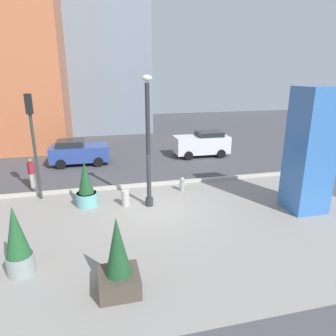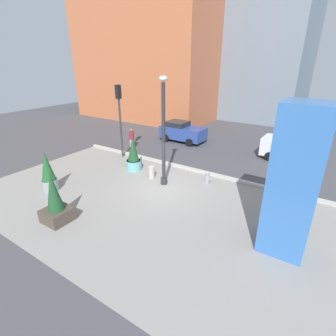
{
  "view_description": "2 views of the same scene",
  "coord_description": "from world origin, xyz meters",
  "px_view_note": "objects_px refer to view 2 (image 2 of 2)",
  "views": [
    {
      "loc": [
        -2.51,
        -12.45,
        5.93
      ],
      "look_at": [
        0.24,
        -1.09,
        2.3
      ],
      "focal_mm": 32.47,
      "sensor_mm": 36.0,
      "label": 1
    },
    {
      "loc": [
        7.2,
        -10.47,
        6.6
      ],
      "look_at": [
        1.06,
        -1.1,
        1.87
      ],
      "focal_mm": 27.46,
      "sensor_mm": 36.0,
      "label": 2
    }
  ],
  "objects_px": {
    "car_curb_west": "(182,132)",
    "pedestrian_by_curb": "(132,138)",
    "art_pillar_blue": "(294,183)",
    "fire_hydrant": "(207,177)",
    "potted_plant_near_left": "(133,156)",
    "traffic_light_corner": "(120,111)",
    "concrete_bollard": "(152,172)",
    "lamp_post": "(164,136)",
    "potted_plant_curbside": "(55,203)",
    "car_far_lane": "(293,148)",
    "potted_plant_near_right": "(48,173)"
  },
  "relations": [
    {
      "from": "art_pillar_blue",
      "to": "traffic_light_corner",
      "type": "bearing_deg",
      "value": 160.93
    },
    {
      "from": "lamp_post",
      "to": "car_curb_west",
      "type": "height_order",
      "value": "lamp_post"
    },
    {
      "from": "fire_hydrant",
      "to": "potted_plant_curbside",
      "type": "bearing_deg",
      "value": -118.9
    },
    {
      "from": "potted_plant_curbside",
      "to": "car_far_lane",
      "type": "bearing_deg",
      "value": 61.72
    },
    {
      "from": "car_far_lane",
      "to": "car_curb_west",
      "type": "xyz_separation_m",
      "value": [
        -8.88,
        -0.13,
        -0.09
      ]
    },
    {
      "from": "potted_plant_curbside",
      "to": "fire_hydrant",
      "type": "xyz_separation_m",
      "value": [
        3.9,
        7.06,
        -0.54
      ]
    },
    {
      "from": "lamp_post",
      "to": "concrete_bollard",
      "type": "xyz_separation_m",
      "value": [
        -1.08,
        0.27,
        -2.5
      ]
    },
    {
      "from": "fire_hydrant",
      "to": "car_curb_west",
      "type": "height_order",
      "value": "car_curb_west"
    },
    {
      "from": "art_pillar_blue",
      "to": "traffic_light_corner",
      "type": "relative_size",
      "value": 1.07
    },
    {
      "from": "potted_plant_near_left",
      "to": "concrete_bollard",
      "type": "relative_size",
      "value": 2.87
    },
    {
      "from": "fire_hydrant",
      "to": "concrete_bollard",
      "type": "distance_m",
      "value": 3.33
    },
    {
      "from": "potted_plant_curbside",
      "to": "potted_plant_near_right",
      "type": "bearing_deg",
      "value": 151.3
    },
    {
      "from": "art_pillar_blue",
      "to": "concrete_bollard",
      "type": "height_order",
      "value": "art_pillar_blue"
    },
    {
      "from": "lamp_post",
      "to": "car_curb_west",
      "type": "relative_size",
      "value": 1.51
    },
    {
      "from": "lamp_post",
      "to": "potted_plant_curbside",
      "type": "distance_m",
      "value": 6.22
    },
    {
      "from": "lamp_post",
      "to": "pedestrian_by_curb",
      "type": "bearing_deg",
      "value": 145.66
    },
    {
      "from": "traffic_light_corner",
      "to": "car_curb_west",
      "type": "distance_m",
      "value": 6.55
    },
    {
      "from": "concrete_bollard",
      "to": "car_curb_west",
      "type": "distance_m",
      "value": 7.99
    },
    {
      "from": "concrete_bollard",
      "to": "traffic_light_corner",
      "type": "xyz_separation_m",
      "value": [
        -4.0,
        1.82,
        3.01
      ]
    },
    {
      "from": "fire_hydrant",
      "to": "traffic_light_corner",
      "type": "bearing_deg",
      "value": 174.92
    },
    {
      "from": "potted_plant_near_left",
      "to": "fire_hydrant",
      "type": "distance_m",
      "value": 4.95
    },
    {
      "from": "car_far_lane",
      "to": "car_curb_west",
      "type": "height_order",
      "value": "car_far_lane"
    },
    {
      "from": "potted_plant_near_left",
      "to": "traffic_light_corner",
      "type": "height_order",
      "value": "traffic_light_corner"
    },
    {
      "from": "pedestrian_by_curb",
      "to": "fire_hydrant",
      "type": "bearing_deg",
      "value": -17.54
    },
    {
      "from": "potted_plant_near_left",
      "to": "traffic_light_corner",
      "type": "distance_m",
      "value": 3.62
    },
    {
      "from": "traffic_light_corner",
      "to": "pedestrian_by_curb",
      "type": "distance_m",
      "value": 3.15
    },
    {
      "from": "art_pillar_blue",
      "to": "car_far_lane",
      "type": "relative_size",
      "value": 1.35
    },
    {
      "from": "car_curb_west",
      "to": "traffic_light_corner",
      "type": "bearing_deg",
      "value": -105.95
    },
    {
      "from": "car_curb_west",
      "to": "pedestrian_by_curb",
      "type": "xyz_separation_m",
      "value": [
        -2.31,
        -3.99,
        0.04
      ]
    },
    {
      "from": "potted_plant_near_right",
      "to": "fire_hydrant",
      "type": "relative_size",
      "value": 3.0
    },
    {
      "from": "traffic_light_corner",
      "to": "car_curb_west",
      "type": "bearing_deg",
      "value": 74.05
    },
    {
      "from": "potted_plant_near_left",
      "to": "traffic_light_corner",
      "type": "xyz_separation_m",
      "value": [
        -2.25,
        1.39,
        2.48
      ]
    },
    {
      "from": "concrete_bollard",
      "to": "car_far_lane",
      "type": "bearing_deg",
      "value": 49.86
    },
    {
      "from": "fire_hydrant",
      "to": "concrete_bollard",
      "type": "bearing_deg",
      "value": -159.06
    },
    {
      "from": "art_pillar_blue",
      "to": "potted_plant_near_right",
      "type": "height_order",
      "value": "art_pillar_blue"
    },
    {
      "from": "lamp_post",
      "to": "car_far_lane",
      "type": "relative_size",
      "value": 1.46
    },
    {
      "from": "car_far_lane",
      "to": "potted_plant_curbside",
      "type": "bearing_deg",
      "value": -118.28
    },
    {
      "from": "potted_plant_curbside",
      "to": "concrete_bollard",
      "type": "height_order",
      "value": "potted_plant_curbside"
    },
    {
      "from": "art_pillar_blue",
      "to": "fire_hydrant",
      "type": "bearing_deg",
      "value": 143.81
    },
    {
      "from": "art_pillar_blue",
      "to": "car_far_lane",
      "type": "bearing_deg",
      "value": 97.34
    },
    {
      "from": "potted_plant_near_right",
      "to": "car_far_lane",
      "type": "relative_size",
      "value": 0.56
    },
    {
      "from": "traffic_light_corner",
      "to": "pedestrian_by_curb",
      "type": "bearing_deg",
      "value": 109.75
    },
    {
      "from": "fire_hydrant",
      "to": "pedestrian_by_curb",
      "type": "bearing_deg",
      "value": 162.46
    },
    {
      "from": "potted_plant_near_left",
      "to": "car_far_lane",
      "type": "distance_m",
      "value": 11.07
    },
    {
      "from": "potted_plant_near_right",
      "to": "concrete_bollard",
      "type": "distance_m",
      "value": 5.69
    },
    {
      "from": "potted_plant_curbside",
      "to": "car_curb_west",
      "type": "relative_size",
      "value": 0.59
    },
    {
      "from": "lamp_post",
      "to": "traffic_light_corner",
      "type": "bearing_deg",
      "value": 157.57
    },
    {
      "from": "art_pillar_blue",
      "to": "car_far_lane",
      "type": "xyz_separation_m",
      "value": [
        -1.29,
        10.03,
        -1.79
      ]
    },
    {
      "from": "concrete_bollard",
      "to": "traffic_light_corner",
      "type": "relative_size",
      "value": 0.15
    },
    {
      "from": "concrete_bollard",
      "to": "art_pillar_blue",
      "type": "bearing_deg",
      "value": -16.15
    }
  ]
}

